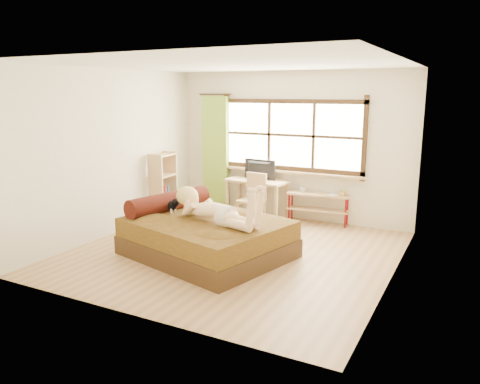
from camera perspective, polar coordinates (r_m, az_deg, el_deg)
The scene contains 18 objects.
floor at distance 6.99m, azimuth -0.78°, elevation -7.36°, with size 4.50×4.50×0.00m, color #9E754C.
ceiling at distance 6.60m, azimuth -0.85°, elevation 15.34°, with size 4.50×4.50×0.00m, color white.
wall_back at distance 8.69m, azimuth 6.25°, elevation 5.58°, with size 4.50×4.50×0.00m, color silver.
wall_front at distance 4.83m, azimuth -13.54°, elevation 0.07°, with size 4.50×4.50×0.00m, color silver.
wall_left at distance 7.96m, azimuth -15.28°, elevation 4.63°, with size 4.50×4.50×0.00m, color silver.
wall_right at distance 5.95m, azimuth 18.68°, elevation 2.00°, with size 4.50×4.50×0.00m, color silver.
window at distance 8.64m, azimuth 6.21°, elevation 6.61°, with size 2.80×0.16×1.46m.
curtain at distance 9.28m, azimuth -3.03°, elevation 4.81°, with size 0.55×0.10×2.20m, color olive.
bed at distance 6.83m, azimuth -4.33°, elevation -5.28°, with size 2.51×2.20×0.82m.
woman at distance 6.53m, azimuth -3.20°, elevation -0.92°, with size 1.50×0.43×0.64m, color beige, non-canonical shape.
kitten at distance 7.16m, azimuth -8.58°, elevation -1.45°, with size 0.32×0.13×0.26m, color black, non-canonical shape.
desk at distance 8.74m, azimuth 2.07°, elevation 0.88°, with size 1.20×0.64×0.72m.
monitor at distance 8.74m, azimuth 2.23°, elevation 2.75°, with size 0.65×0.08×0.37m, color black.
chair at distance 8.40m, azimuth 1.66°, elevation -0.44°, with size 0.44×0.44×0.90m.
pipe_shelf at distance 8.48m, azimuth 9.58°, elevation -1.16°, with size 1.13×0.41×0.63m.
cup at distance 8.54m, azimuth 7.63°, elevation 0.30°, with size 0.11×0.11×0.09m, color gray.
book at distance 8.39m, azimuth 10.84°, elevation -0.26°, with size 0.17×0.23×0.02m, color gray.
bookshelf at distance 8.81m, azimuth -9.35°, elevation 0.80°, with size 0.34×0.55×1.23m.
Camera 1 is at (3.12, -5.80, 2.33)m, focal length 35.00 mm.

